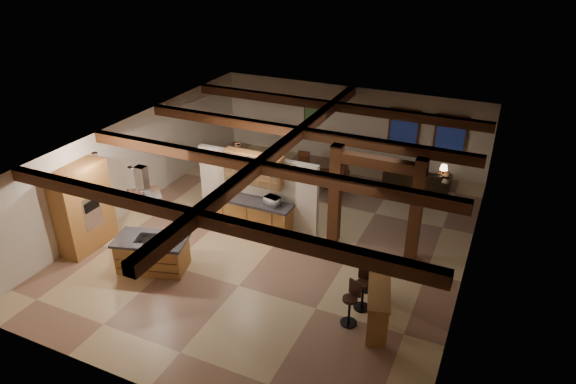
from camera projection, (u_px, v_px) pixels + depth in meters
name	position (u px, v px, depth m)	size (l,w,h in m)	color
ground	(281.00, 237.00, 14.73)	(12.00, 12.00, 0.00)	#CCB488
room_walls	(281.00, 182.00, 13.92)	(12.00, 12.00, 12.00)	beige
ceiling_beams	(281.00, 148.00, 13.47)	(10.00, 12.00, 0.28)	#391D0E
timber_posts	(375.00, 192.00, 13.41)	(2.50, 0.30, 2.90)	#391D0E
partition_wall	(257.00, 190.00, 15.01)	(3.80, 0.18, 2.20)	beige
pantry_cabinet	(83.00, 208.00, 13.80)	(0.67, 1.60, 2.40)	olive
back_counter	(252.00, 214.00, 14.97)	(2.50, 0.66, 0.94)	olive
upper_display_cabinet	(254.00, 169.00, 14.51)	(1.80, 0.36, 0.95)	olive
range_hood	(146.00, 208.00, 12.59)	(1.10, 1.10, 1.40)	silver
back_windows	(426.00, 136.00, 17.82)	(2.70, 0.07, 1.70)	#391D0E
framed_art	(312.00, 114.00, 19.32)	(0.65, 0.05, 0.85)	#391D0E
recessed_cans	(156.00, 155.00, 12.80)	(3.16, 2.46, 0.03)	silver
kitchen_island	(152.00, 253.00, 13.19)	(2.02, 1.43, 0.91)	olive
dining_table	(320.00, 182.00, 17.28)	(1.68, 0.94, 0.59)	#3B200E
sofa	(417.00, 177.00, 17.60)	(2.22, 0.87, 0.65)	black
microwave	(273.00, 201.00, 14.45)	(0.45, 0.31, 0.25)	silver
bar_counter	(378.00, 295.00, 11.33)	(0.95, 1.97, 1.00)	olive
side_table	(442.00, 180.00, 17.51)	(0.41, 0.41, 0.51)	#391D0E
table_lamp	(444.00, 168.00, 17.30)	(0.26, 0.26, 0.31)	black
bar_stool_a	(351.00, 303.00, 11.29)	(0.40, 0.41, 1.08)	black
bar_stool_b	(364.00, 287.00, 11.76)	(0.39, 0.39, 1.11)	black
bar_stool_c	(367.00, 271.00, 12.39)	(0.38, 0.39, 1.02)	black
dining_chairs	(320.00, 174.00, 17.15)	(2.00, 2.00, 1.15)	#391D0E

